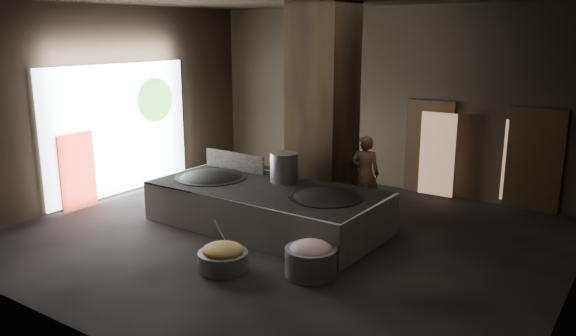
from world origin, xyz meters
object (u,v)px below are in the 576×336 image
Objects in this scene: wok_right at (325,201)px; stock_pot at (284,168)px; meat_basin at (311,262)px; cook at (365,174)px; veg_basin at (223,261)px; wok_left at (211,181)px; hearth_platform at (267,207)px.

stock_pot is at bearing 158.96° from wok_right.
wok_right is at bearing 112.89° from meat_basin.
veg_basin is at bearing 61.48° from cook.
wok_left is 1.76× the size of meat_basin.
wok_left is 2.80m from wok_right.
stock_pot is (0.05, 0.55, 0.72)m from hearth_platform.
stock_pot is 0.74× the size of veg_basin.
meat_basin is (2.01, -1.51, -0.18)m from hearth_platform.
hearth_platform is 0.90m from stock_pot.
meat_basin is at bearing -46.44° from stock_pot.
cook is (1.21, 1.99, 0.44)m from hearth_platform.
stock_pot is 0.36× the size of cook.
wok_right is 1.64× the size of meat_basin.
cook reaches higher than wok_right.
cook is (-0.14, 1.94, 0.11)m from wok_right.
wok_right is 2.38m from veg_basin.
hearth_platform is at bearing 107.46° from veg_basin.
stock_pot reaches higher than hearth_platform.
wok_right is at bearing 73.02° from cook.
wok_right is 1.95m from cook.
cook reaches higher than veg_basin.
veg_basin is (2.13, -2.10, -0.60)m from wok_left.
wok_left is 1.79× the size of veg_basin.
stock_pot is 2.98m from meat_basin.
wok_left is 3.05m from veg_basin.
stock_pot is at bearing 30.09° from cook.
veg_basin is at bearing -44.65° from wok_left.
hearth_platform is 5.67× the size of veg_basin.
cook reaches higher than meat_basin.
wok_left is at bearing -176.80° from hearth_platform.
wok_left is 1.66m from stock_pot.
wok_left is at bearing -177.95° from wok_right.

